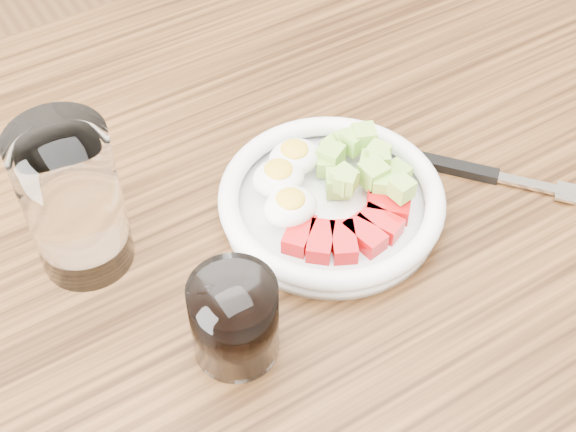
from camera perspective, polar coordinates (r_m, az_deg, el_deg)
The scene contains 5 objects.
dining_table at distance 0.83m, azimuth 0.95°, elevation -6.03°, with size 1.50×0.90×0.77m.
bowl at distance 0.76m, azimuth 3.00°, elevation 1.34°, with size 0.22×0.22×0.05m.
fork at distance 0.83m, azimuth 13.19°, elevation 3.07°, with size 0.16×0.18×0.01m.
water_glass at distance 0.71m, azimuth -15.04°, elevation 1.03°, with size 0.08×0.08×0.15m, color white.
coffee_glass at distance 0.65m, azimuth -3.82°, elevation -7.37°, with size 0.07×0.07×0.08m.
Camera 1 is at (-0.26, -0.40, 1.36)m, focal length 50.00 mm.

